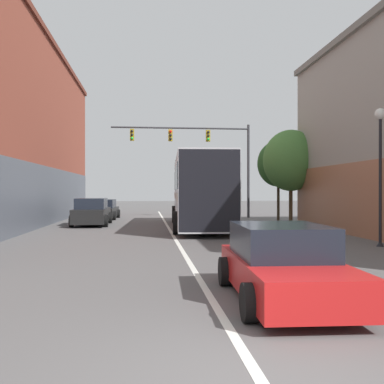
{
  "coord_description": "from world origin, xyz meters",
  "views": [
    {
      "loc": [
        -1.12,
        -4.17,
        1.87
      ],
      "look_at": [
        0.95,
        16.14,
        1.83
      ],
      "focal_mm": 42.0,
      "sensor_mm": 36.0,
      "label": 1
    }
  ],
  "objects_px": {
    "street_lamp": "(380,156)",
    "street_tree_far": "(278,164)",
    "parked_car_left_near": "(92,212)",
    "bus": "(200,189)",
    "hatchback_foreground": "(283,264)",
    "parked_car_left_mid": "(103,210)",
    "street_tree_near": "(291,161)",
    "traffic_signal_gantry": "(203,147)"
  },
  "relations": [
    {
      "from": "parked_car_left_near",
      "to": "parked_car_left_mid",
      "type": "xyz_separation_m",
      "value": [
        0.05,
        5.53,
        -0.08
      ]
    },
    {
      "from": "street_tree_near",
      "to": "street_tree_far",
      "type": "bearing_deg",
      "value": 94.08
    },
    {
      "from": "traffic_signal_gantry",
      "to": "parked_car_left_mid",
      "type": "bearing_deg",
      "value": -175.59
    },
    {
      "from": "parked_car_left_near",
      "to": "street_tree_near",
      "type": "height_order",
      "value": "street_tree_near"
    },
    {
      "from": "bus",
      "to": "street_tree_near",
      "type": "xyz_separation_m",
      "value": [
        5.37,
        1.73,
        1.6
      ]
    },
    {
      "from": "hatchback_foreground",
      "to": "street_lamp",
      "type": "xyz_separation_m",
      "value": [
        5.49,
        6.83,
        2.46
      ]
    },
    {
      "from": "traffic_signal_gantry",
      "to": "street_tree_far",
      "type": "relative_size",
      "value": 1.96
    },
    {
      "from": "parked_car_left_mid",
      "to": "traffic_signal_gantry",
      "type": "bearing_deg",
      "value": -83.21
    },
    {
      "from": "hatchback_foreground",
      "to": "parked_car_left_near",
      "type": "height_order",
      "value": "parked_car_left_near"
    },
    {
      "from": "hatchback_foreground",
      "to": "street_tree_near",
      "type": "distance_m",
      "value": 18.16
    },
    {
      "from": "bus",
      "to": "street_lamp",
      "type": "distance_m",
      "value": 9.91
    },
    {
      "from": "traffic_signal_gantry",
      "to": "street_lamp",
      "type": "distance_m",
      "value": 17.19
    },
    {
      "from": "parked_car_left_mid",
      "to": "street_tree_near",
      "type": "relative_size",
      "value": 0.81
    },
    {
      "from": "street_tree_near",
      "to": "parked_car_left_near",
      "type": "bearing_deg",
      "value": 177.72
    },
    {
      "from": "hatchback_foreground",
      "to": "parked_car_left_near",
      "type": "relative_size",
      "value": 0.91
    },
    {
      "from": "parked_car_left_mid",
      "to": "street_lamp",
      "type": "distance_m",
      "value": 19.52
    },
    {
      "from": "bus",
      "to": "parked_car_left_near",
      "type": "relative_size",
      "value": 2.6
    },
    {
      "from": "street_tree_near",
      "to": "hatchback_foreground",
      "type": "bearing_deg",
      "value": -108.66
    },
    {
      "from": "hatchback_foreground",
      "to": "street_tree_near",
      "type": "bearing_deg",
      "value": -16.74
    },
    {
      "from": "bus",
      "to": "hatchback_foreground",
      "type": "xyz_separation_m",
      "value": [
        -0.36,
        -15.24,
        -1.39
      ]
    },
    {
      "from": "parked_car_left_near",
      "to": "street_tree_far",
      "type": "distance_m",
      "value": 11.37
    },
    {
      "from": "traffic_signal_gantry",
      "to": "street_tree_far",
      "type": "xyz_separation_m",
      "value": [
        4.04,
        -4.57,
        -1.41
      ]
    },
    {
      "from": "street_lamp",
      "to": "street_tree_far",
      "type": "bearing_deg",
      "value": 89.52
    },
    {
      "from": "hatchback_foreground",
      "to": "parked_car_left_near",
      "type": "xyz_separation_m",
      "value": [
        -5.32,
        17.41,
        0.1
      ]
    },
    {
      "from": "street_lamp",
      "to": "bus",
      "type": "bearing_deg",
      "value": 121.38
    },
    {
      "from": "hatchback_foreground",
      "to": "traffic_signal_gantry",
      "type": "relative_size",
      "value": 0.42
    },
    {
      "from": "parked_car_left_near",
      "to": "traffic_signal_gantry",
      "type": "xyz_separation_m",
      "value": [
        6.87,
        6.05,
        4.23
      ]
    },
    {
      "from": "parked_car_left_mid",
      "to": "street_tree_near",
      "type": "bearing_deg",
      "value": -116.11
    },
    {
      "from": "bus",
      "to": "street_tree_near",
      "type": "relative_size",
      "value": 2.19
    },
    {
      "from": "hatchback_foreground",
      "to": "street_lamp",
      "type": "relative_size",
      "value": 0.87
    },
    {
      "from": "traffic_signal_gantry",
      "to": "street_tree_far",
      "type": "distance_m",
      "value": 6.26
    },
    {
      "from": "street_lamp",
      "to": "street_tree_far",
      "type": "xyz_separation_m",
      "value": [
        0.1,
        12.06,
        0.46
      ]
    },
    {
      "from": "street_lamp",
      "to": "parked_car_left_near",
      "type": "bearing_deg",
      "value": 135.63
    },
    {
      "from": "street_lamp",
      "to": "street_tree_near",
      "type": "xyz_separation_m",
      "value": [
        0.24,
        10.14,
        0.53
      ]
    },
    {
      "from": "street_lamp",
      "to": "traffic_signal_gantry",
      "type": "bearing_deg",
      "value": 103.33
    },
    {
      "from": "bus",
      "to": "hatchback_foreground",
      "type": "bearing_deg",
      "value": -178.42
    },
    {
      "from": "hatchback_foreground",
      "to": "traffic_signal_gantry",
      "type": "height_order",
      "value": "traffic_signal_gantry"
    },
    {
      "from": "parked_car_left_near",
      "to": "street_tree_far",
      "type": "bearing_deg",
      "value": -82.34
    },
    {
      "from": "hatchback_foreground",
      "to": "bus",
      "type": "bearing_deg",
      "value": 0.56
    },
    {
      "from": "hatchback_foreground",
      "to": "street_tree_near",
      "type": "xyz_separation_m",
      "value": [
        5.73,
        16.97,
        2.98
      ]
    },
    {
      "from": "hatchback_foreground",
      "to": "traffic_signal_gantry",
      "type": "distance_m",
      "value": 23.91
    },
    {
      "from": "parked_car_left_mid",
      "to": "parked_car_left_near",
      "type": "bearing_deg",
      "value": -178.18
    }
  ]
}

